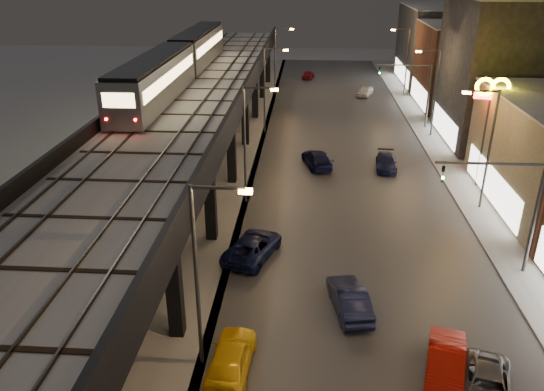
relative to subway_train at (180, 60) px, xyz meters
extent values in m
cube|color=#46474D|center=(16.00, -10.01, -8.34)|extent=(17.00, 120.00, 0.06)
cube|color=#9FA1A8|center=(26.00, -10.01, -8.30)|extent=(4.00, 120.00, 0.14)
cube|color=#9FA1A8|center=(2.50, -10.01, -8.34)|extent=(11.00, 120.00, 0.06)
cube|color=black|center=(2.50, -13.01, -2.57)|extent=(9.00, 100.00, 1.00)
cube|color=black|center=(-1.20, -30.01, -5.72)|extent=(0.70, 0.70, 5.30)
cube|color=black|center=(6.20, -30.01, -5.72)|extent=(0.70, 0.70, 5.30)
cube|color=black|center=(2.50, -30.01, -3.22)|extent=(8.00, 0.60, 0.50)
cube|color=black|center=(-1.20, -20.01, -5.72)|extent=(0.70, 0.70, 5.30)
cube|color=black|center=(6.20, -20.01, -5.72)|extent=(0.70, 0.70, 5.30)
cube|color=black|center=(2.50, -20.01, -3.22)|extent=(8.00, 0.60, 0.50)
cube|color=black|center=(-1.20, -10.01, -5.72)|extent=(0.70, 0.70, 5.30)
cube|color=black|center=(6.20, -10.01, -5.72)|extent=(0.70, 0.70, 5.30)
cube|color=black|center=(2.50, -10.01, -3.22)|extent=(8.00, 0.60, 0.50)
cube|color=black|center=(-1.20, -0.01, -5.72)|extent=(0.70, 0.70, 5.30)
cube|color=black|center=(6.20, -0.01, -5.72)|extent=(0.70, 0.70, 5.30)
cube|color=black|center=(2.50, -0.01, -3.22)|extent=(8.00, 0.60, 0.50)
cube|color=black|center=(-1.20, 9.99, -5.72)|extent=(0.70, 0.70, 5.30)
cube|color=black|center=(6.20, 9.99, -5.72)|extent=(0.70, 0.70, 5.30)
cube|color=black|center=(2.50, 9.99, -3.22)|extent=(8.00, 0.60, 0.50)
cube|color=black|center=(-1.20, 19.99, -5.72)|extent=(0.70, 0.70, 5.30)
cube|color=black|center=(6.20, 19.99, -5.72)|extent=(0.70, 0.70, 5.30)
cube|color=black|center=(2.50, 19.99, -3.22)|extent=(8.00, 0.60, 0.50)
cube|color=black|center=(-1.20, 29.99, -5.72)|extent=(0.70, 0.70, 5.30)
cube|color=black|center=(6.20, 29.99, -5.72)|extent=(0.70, 0.70, 5.30)
cube|color=black|center=(2.50, 29.99, -3.22)|extent=(8.00, 0.60, 0.50)
cube|color=#B2B7C1|center=(2.50, -13.01, -1.99)|extent=(8.40, 100.00, 0.16)
cube|color=#332D28|center=(-0.72, -13.01, -1.83)|extent=(0.08, 98.00, 0.16)
cube|color=#332D28|center=(0.72, -13.01, -1.83)|extent=(0.08, 98.00, 0.16)
cube|color=#332D28|center=(3.78, -13.01, -1.83)|extent=(0.08, 98.00, 0.16)
cube|color=#332D28|center=(5.22, -13.01, -1.83)|extent=(0.08, 98.00, 0.16)
cube|color=black|center=(2.50, -27.01, -1.88)|extent=(7.80, 0.24, 0.06)
cube|color=black|center=(2.50, -11.01, -1.88)|extent=(7.80, 0.24, 0.06)
cube|color=black|center=(2.50, 4.99, -1.88)|extent=(7.80, 0.24, 0.06)
cube|color=black|center=(2.50, 20.99, -1.88)|extent=(7.80, 0.24, 0.06)
cube|color=black|center=(6.85, -13.01, -1.52)|extent=(0.30, 100.00, 1.10)
cube|color=black|center=(-1.85, -13.01, -1.52)|extent=(0.30, 100.00, 1.10)
cube|color=white|center=(26.45, -13.01, -6.77)|extent=(0.10, 12.00, 2.40)
cube|color=#303036|center=(32.50, 2.99, -1.37)|extent=(12.00, 13.00, 14.00)
cube|color=white|center=(26.45, 2.99, -6.77)|extent=(0.10, 10.40, 2.40)
cube|color=brown|center=(32.50, 16.99, -3.37)|extent=(12.00, 12.00, 10.00)
cube|color=white|center=(26.45, 16.99, -6.77)|extent=(0.10, 9.60, 2.40)
cube|color=#B2B7C1|center=(32.50, 16.99, 1.71)|extent=(12.20, 12.20, 0.16)
cube|color=#37373A|center=(32.50, 30.99, -2.87)|extent=(12.00, 16.00, 11.00)
cube|color=white|center=(26.45, 30.99, -6.77)|extent=(0.10, 12.80, 2.40)
cube|color=#B2B7C1|center=(32.50, 30.99, 2.71)|extent=(12.20, 16.20, 0.16)
cylinder|color=#38383A|center=(7.80, -32.01, -3.87)|extent=(0.18, 0.18, 9.00)
cube|color=#38383A|center=(8.90, -32.01, 0.53)|extent=(2.20, 0.12, 0.12)
cube|color=#FF974E|center=(10.00, -32.01, 0.41)|extent=(0.55, 0.28, 0.18)
cylinder|color=#38383A|center=(7.80, -14.01, -3.87)|extent=(0.18, 0.18, 9.00)
cube|color=#38383A|center=(8.90, -14.01, 0.53)|extent=(2.20, 0.12, 0.12)
cube|color=#FF974E|center=(10.00, -14.01, 0.41)|extent=(0.55, 0.28, 0.18)
cylinder|color=#38383A|center=(25.50, -14.01, -3.87)|extent=(0.18, 0.18, 9.00)
cube|color=#38383A|center=(24.40, -14.01, 0.53)|extent=(2.20, 0.12, 0.12)
cube|color=#FF974E|center=(23.30, -14.01, 0.41)|extent=(0.55, 0.28, 0.18)
cylinder|color=#38383A|center=(7.80, 3.99, -3.87)|extent=(0.18, 0.18, 9.00)
cube|color=#38383A|center=(8.90, 3.99, 0.53)|extent=(2.20, 0.12, 0.12)
cube|color=#FF974E|center=(10.00, 3.99, 0.41)|extent=(0.55, 0.28, 0.18)
cylinder|color=#38383A|center=(25.50, 3.99, -3.87)|extent=(0.18, 0.18, 9.00)
cube|color=#38383A|center=(24.40, 3.99, 0.53)|extent=(2.20, 0.12, 0.12)
cube|color=#FF974E|center=(23.30, 3.99, 0.41)|extent=(0.55, 0.28, 0.18)
cylinder|color=#38383A|center=(7.80, 21.99, -3.87)|extent=(0.18, 0.18, 9.00)
cube|color=#38383A|center=(8.90, 21.99, 0.53)|extent=(2.20, 0.12, 0.12)
cube|color=#FF974E|center=(10.00, 21.99, 0.41)|extent=(0.55, 0.28, 0.18)
cylinder|color=#38383A|center=(25.50, 21.99, -3.87)|extent=(0.18, 0.18, 9.00)
cube|color=#38383A|center=(24.40, 21.99, 0.53)|extent=(2.20, 0.12, 0.12)
cube|color=#FF974E|center=(23.30, 21.99, 0.41)|extent=(0.55, 0.28, 0.18)
cylinder|color=#38383A|center=(25.50, -23.01, -4.87)|extent=(0.20, 0.20, 7.00)
cube|color=#38383A|center=(22.50, -23.01, -1.47)|extent=(6.00, 0.12, 0.12)
imported|color=black|center=(20.00, -23.01, -1.97)|extent=(0.20, 0.16, 1.00)
sphere|color=#0CFF26|center=(20.00, -23.16, -2.22)|extent=(0.18, 0.18, 0.18)
cylinder|color=#38383A|center=(25.50, 6.99, -4.87)|extent=(0.20, 0.20, 7.00)
cube|color=#38383A|center=(22.50, 6.99, -1.47)|extent=(6.00, 0.12, 0.12)
imported|color=black|center=(20.00, 6.99, -1.97)|extent=(0.20, 0.16, 1.00)
sphere|color=#0CFF26|center=(20.00, 6.84, -2.22)|extent=(0.18, 0.18, 0.18)
cube|color=gray|center=(0.00, -9.02, -0.11)|extent=(2.87, 17.33, 3.27)
cube|color=black|center=(0.00, -9.02, 1.65)|extent=(2.57, 16.83, 0.25)
cube|color=#F5CF86|center=(-1.45, -9.02, 0.33)|extent=(0.05, 15.84, 0.89)
cube|color=#F5CF86|center=(1.45, -9.02, 0.33)|extent=(0.05, 15.84, 0.89)
cube|color=gray|center=(0.00, 9.04, -0.11)|extent=(2.87, 17.33, 3.27)
cube|color=black|center=(0.00, 9.04, 1.65)|extent=(2.57, 16.83, 0.25)
cube|color=#F5CF86|center=(-1.45, 9.04, 0.33)|extent=(0.05, 15.84, 0.89)
cube|color=#F5CF86|center=(1.45, 9.04, 0.33)|extent=(0.05, 15.84, 0.89)
cube|color=#F5CF86|center=(0.00, -17.70, 0.38)|extent=(2.18, 0.05, 0.99)
sphere|color=#FF0C0C|center=(-0.99, -17.72, -0.90)|extent=(0.20, 0.20, 0.20)
sphere|color=#FF0C0C|center=(0.99, -17.72, -0.90)|extent=(0.20, 0.20, 0.20)
imported|color=yellow|center=(9.23, -32.50, -7.59)|extent=(2.13, 4.65, 1.55)
imported|color=#0F1533|center=(14.84, -27.54, -7.62)|extent=(2.38, 4.72, 1.48)
imported|color=#101741|center=(9.19, -22.30, -7.65)|extent=(3.90, 5.65, 1.43)
imported|color=#0E1033|center=(13.35, -5.97, -7.65)|extent=(3.12, 5.25, 1.43)
imported|color=maroon|center=(12.35, 33.01, -7.74)|extent=(2.13, 3.90, 1.26)
imported|color=#8F0E06|center=(18.75, -32.28, -7.62)|extent=(2.70, 4.79, 1.49)
imported|color=#505255|center=(20.22, -33.43, -7.75)|extent=(3.21, 4.84, 1.24)
imported|color=#11173A|center=(19.50, -6.25, -7.74)|extent=(2.10, 4.44, 1.25)
imported|color=silver|center=(20.18, 21.72, -7.67)|extent=(2.85, 4.38, 1.39)
cylinder|color=#38383A|center=(26.50, -9.58, -4.74)|extent=(0.24, 0.24, 7.25)
cube|color=#FF0C0C|center=(26.50, -9.58, -0.84)|extent=(2.54, 0.25, 0.45)
torus|color=#E5C900|center=(25.91, -9.58, -0.12)|extent=(1.50, 0.60, 1.47)
torus|color=#E5C900|center=(27.09, -9.58, -0.12)|extent=(1.50, 0.60, 1.47)
camera|label=1|loc=(12.35, -51.09, 8.77)|focal=35.00mm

